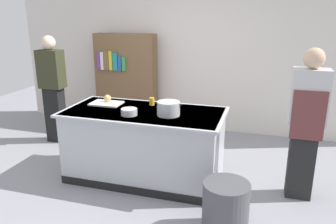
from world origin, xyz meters
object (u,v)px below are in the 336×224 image
at_px(person_chef, 306,122).
at_px(bookshelf, 126,81).
at_px(onion, 107,98).
at_px(stock_pot, 168,108).
at_px(person_guest, 53,87).
at_px(juice_cup, 152,101).
at_px(trash_bin, 225,208).
at_px(mixing_bowl, 129,112).

height_order(person_chef, bookshelf, person_chef).
height_order(onion, bookshelf, bookshelf).
distance_m(stock_pot, person_guest, 2.36).
xyz_separation_m(juice_cup, person_chef, (1.86, -0.20, -0.04)).
bearing_deg(trash_bin, person_chef, 51.27).
height_order(onion, stock_pot, stock_pot).
bearing_deg(person_chef, mixing_bowl, 80.06).
relative_size(person_chef, person_guest, 1.00).
height_order(person_guest, bookshelf, person_guest).
distance_m(juice_cup, bookshelf, 1.84).
height_order(mixing_bowl, trash_bin, mixing_bowl).
xyz_separation_m(person_chef, person_guest, (-3.72, 0.71, -0.00)).
bearing_deg(person_guest, person_chef, 91.28).
bearing_deg(onion, bookshelf, 105.13).
bearing_deg(onion, juice_cup, 7.36).
distance_m(trash_bin, bookshelf, 3.46).
relative_size(onion, person_guest, 0.06).
height_order(stock_pot, trash_bin, stock_pot).
distance_m(mixing_bowl, bookshelf, 2.21).
height_order(onion, juice_cup, onion).
relative_size(mixing_bowl, juice_cup, 1.92).
height_order(mixing_bowl, juice_cup, juice_cup).
bearing_deg(mixing_bowl, trash_bin, -26.60).
bearing_deg(bookshelf, trash_bin, -50.60).
xyz_separation_m(stock_pot, bookshelf, (-1.36, 1.88, -0.13)).
bearing_deg(bookshelf, mixing_bowl, -65.46).
bearing_deg(juice_cup, stock_pot, -47.02).
bearing_deg(bookshelf, stock_pot, -54.06).
distance_m(onion, person_chef, 2.46).
distance_m(person_chef, person_guest, 3.79).
height_order(onion, person_guest, person_guest).
relative_size(stock_pot, mixing_bowl, 1.75).
bearing_deg(onion, stock_pot, -16.72).
relative_size(stock_pot, bookshelf, 0.20).
bearing_deg(person_chef, person_guest, 60.99).
xyz_separation_m(trash_bin, person_guest, (-2.99, 1.62, 0.65)).
distance_m(onion, person_guest, 1.39).
bearing_deg(juice_cup, bookshelf, 124.08).
bearing_deg(onion, mixing_bowl, -40.10).
bearing_deg(mixing_bowl, bookshelf, 114.54).
bearing_deg(trash_bin, person_guest, 151.57).
height_order(mixing_bowl, person_chef, person_chef).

